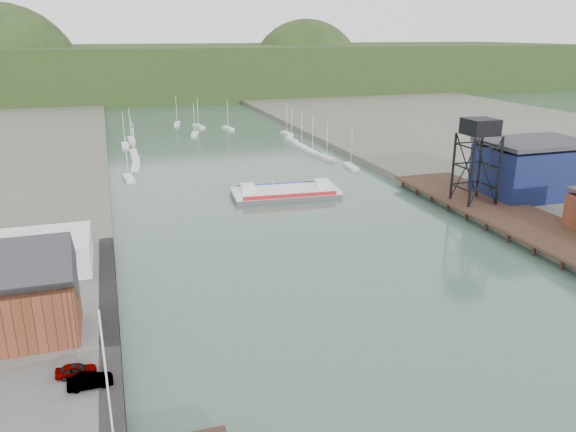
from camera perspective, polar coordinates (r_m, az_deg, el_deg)
west_quay at (r=60.71m, az=-24.28°, el=-16.18°), size 16.00×80.00×1.60m
east_pier at (r=106.28m, az=23.11°, el=-0.57°), size 14.00×70.00×2.45m
harbor_building at (r=67.19m, az=-25.76°, el=-7.79°), size 12.20×8.20×8.90m
white_shed at (r=86.63m, az=-25.30°, el=-3.61°), size 18.00×12.00×4.50m
flagpole at (r=47.99m, az=-17.95°, el=-15.43°), size 0.16×0.16×12.00m
lift_tower at (r=111.69m, az=18.91°, el=8.07°), size 6.50×6.50×16.00m
blue_shed at (r=124.17m, az=23.57°, el=4.42°), size 20.50×14.50×11.30m
marina_sailboats at (r=174.81m, az=-7.29°, el=7.17°), size 57.71×92.65×0.90m
distant_hills at (r=333.59m, az=-13.50°, el=13.79°), size 500.00×120.00×80.00m
chain_ferry at (r=119.46m, az=-0.26°, el=2.42°), size 23.04×10.60×3.23m
car_west_a at (r=60.09m, az=-20.74°, el=-14.42°), size 3.89×1.70×1.30m
car_west_b at (r=58.01m, az=-19.47°, el=-15.50°), size 4.18×1.60×1.36m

